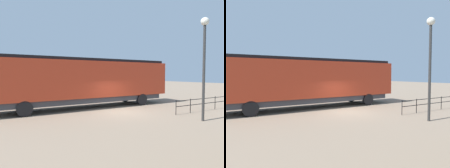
# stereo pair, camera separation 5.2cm
# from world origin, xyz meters

# --- Properties ---
(ground_plane) EXTENTS (120.00, 120.00, 0.00)m
(ground_plane) POSITION_xyz_m (0.00, 0.00, 0.00)
(ground_plane) COLOR #84705B
(locomotive) EXTENTS (3.15, 16.23, 4.31)m
(locomotive) POSITION_xyz_m (-3.46, -1.00, 2.40)
(locomotive) COLOR red
(locomotive) RESTS_ON ground_plane
(lamp_post) EXTENTS (0.50, 0.50, 6.48)m
(lamp_post) POSITION_xyz_m (5.09, 2.77, 4.46)
(lamp_post) COLOR #2D2D2D
(lamp_post) RESTS_ON ground_plane
(platform_fence) EXTENTS (0.05, 7.94, 1.10)m
(platform_fence) POSITION_xyz_m (2.94, 6.68, 0.70)
(platform_fence) COLOR black
(platform_fence) RESTS_ON ground_plane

